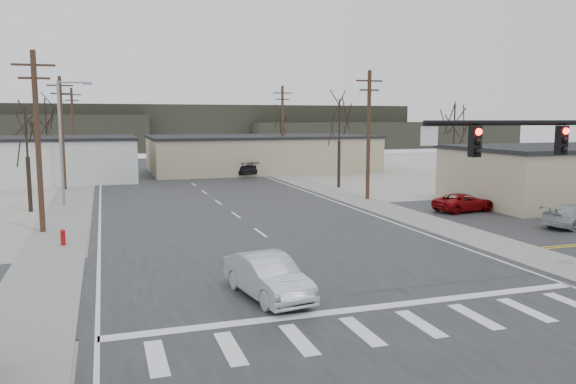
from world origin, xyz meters
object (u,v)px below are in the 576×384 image
object	(u,v)px
fire_hydrant	(63,237)
car_far_b	(170,161)
car_parked_red	(464,202)
sedan_crossing	(268,276)
car_far_a	(238,168)

from	to	relation	value
fire_hydrant	car_far_b	size ratio (longest dim) A/B	0.24
car_far_b	car_parked_red	size ratio (longest dim) A/B	0.83
car_far_b	car_parked_red	world-z (taller)	car_far_b
sedan_crossing	car_parked_red	bearing A→B (deg)	27.40
car_far_a	car_far_b	world-z (taller)	car_far_a
fire_hydrant	sedan_crossing	bearing A→B (deg)	-55.92
fire_hydrant	car_parked_red	bearing A→B (deg)	6.00
fire_hydrant	sedan_crossing	size ratio (longest dim) A/B	0.19
car_far_a	car_far_b	bearing A→B (deg)	-88.21
sedan_crossing	car_far_a	distance (m)	43.23
car_far_b	car_far_a	bearing A→B (deg)	-50.95
car_far_a	car_parked_red	distance (m)	30.08
car_far_a	car_far_b	xyz separation A→B (m)	(-5.63, 15.93, -0.22)
car_far_b	sedan_crossing	bearing A→B (deg)	-73.51
sedan_crossing	car_far_b	distance (m)	58.35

